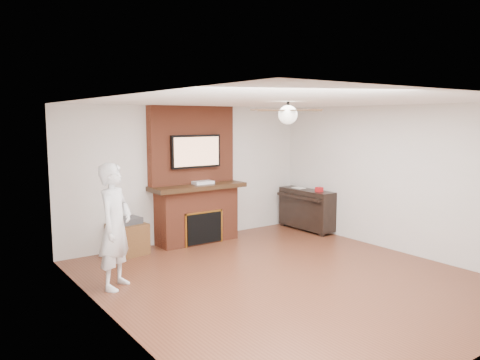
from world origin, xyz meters
TOP-DOWN VIEW (x-y plane):
  - room_shell at (0.00, 0.00)m, footprint 5.36×5.86m
  - fireplace at (0.00, 2.55)m, footprint 1.78×0.64m
  - tv at (0.00, 2.50)m, footprint 1.00×0.08m
  - ceiling_fan at (-0.00, 0.00)m, footprint 1.21×1.21m
  - person at (-2.09, 1.07)m, footprint 0.74×0.72m
  - side_table at (-1.36, 2.48)m, footprint 0.62×0.62m
  - piano at (2.30, 2.00)m, footprint 0.50×1.29m
  - cable_box at (0.11, 2.45)m, footprint 0.38×0.22m
  - candle_green at (0.01, 2.32)m, footprint 0.07×0.07m
  - candle_cream at (0.13, 2.35)m, footprint 0.09×0.09m
  - candle_blue at (0.20, 2.32)m, footprint 0.06×0.06m

SIDE VIEW (x-z plane):
  - candle_blue at x=0.20m, z-range 0.00..0.08m
  - candle_green at x=0.01m, z-range 0.00..0.08m
  - candle_cream at x=0.13m, z-range 0.00..0.12m
  - side_table at x=-1.36m, z-range -0.03..0.60m
  - piano at x=2.30m, z-range -0.01..0.91m
  - person at x=-2.09m, z-range 0.00..1.69m
  - fireplace at x=0.00m, z-range -0.25..2.25m
  - cable_box at x=0.11m, z-range 1.08..1.13m
  - room_shell at x=0.00m, z-range -0.18..2.68m
  - tv at x=0.00m, z-range 1.38..1.98m
  - ceiling_fan at x=0.00m, z-range 2.18..2.49m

